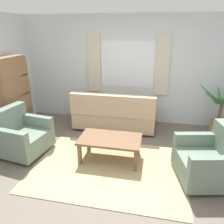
% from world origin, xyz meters
% --- Properties ---
extents(ground_plane, '(6.24, 6.24, 0.00)m').
position_xyz_m(ground_plane, '(0.00, 0.00, 0.00)').
color(ground_plane, '#6B6056').
extents(wall_back, '(5.32, 0.12, 2.60)m').
position_xyz_m(wall_back, '(0.00, 2.26, 1.30)').
color(wall_back, silver).
rests_on(wall_back, ground_plane).
extents(window_with_curtains, '(1.98, 0.07, 1.40)m').
position_xyz_m(window_with_curtains, '(0.00, 2.18, 1.45)').
color(window_with_curtains, white).
extents(area_rug, '(2.57, 1.83, 0.01)m').
position_xyz_m(area_rug, '(0.00, 0.00, 0.01)').
color(area_rug, tan).
rests_on(area_rug, ground_plane).
extents(couch, '(1.90, 0.82, 0.92)m').
position_xyz_m(couch, '(-0.20, 1.58, 0.37)').
color(couch, tan).
rests_on(couch, ground_plane).
extents(armchair_left, '(0.93, 0.95, 0.88)m').
position_xyz_m(armchair_left, '(-1.74, 0.18, 0.35)').
color(armchair_left, slate).
rests_on(armchair_left, ground_plane).
extents(armchair_right, '(0.98, 0.99, 0.88)m').
position_xyz_m(armchair_right, '(1.60, 0.03, 0.35)').
color(armchair_right, slate).
rests_on(armchair_right, ground_plane).
extents(coffee_table, '(1.10, 0.64, 0.44)m').
position_xyz_m(coffee_table, '(-0.02, 0.27, 0.38)').
color(coffee_table, brown).
rests_on(coffee_table, ground_plane).
extents(potted_plant, '(1.06, 1.19, 1.15)m').
position_xyz_m(potted_plant, '(2.14, 1.76, 0.54)').
color(potted_plant, '#9E6B4C').
rests_on(potted_plant, ground_plane).
extents(bookshelf, '(0.30, 0.94, 1.72)m').
position_xyz_m(bookshelf, '(-2.35, 0.97, 0.89)').
color(bookshelf, olive).
rests_on(bookshelf, ground_plane).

